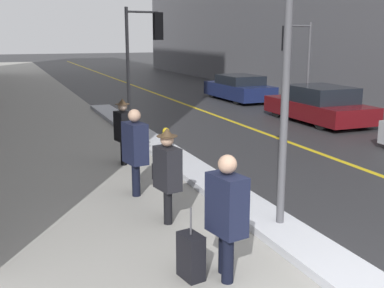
{
  "coord_description": "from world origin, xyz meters",
  "views": [
    {
      "loc": [
        -3.6,
        -4.03,
        3.01
      ],
      "look_at": [
        -0.4,
        4.0,
        1.05
      ],
      "focal_mm": 45.0,
      "sensor_mm": 36.0,
      "label": 1
    }
  ],
  "objects_px": {
    "pedestrian_in_fedora": "(123,129)",
    "fire_hydrant": "(166,141)",
    "lamp_post": "(288,20)",
    "pedestrian_nearside": "(135,148)",
    "traffic_light_near": "(146,41)",
    "parked_car_maroon": "(319,105)",
    "traffic_light_far": "(295,49)",
    "parked_car_navy": "(239,88)",
    "pedestrian_in_glasses": "(227,211)",
    "pedestrian_trailing": "(167,171)",
    "rolling_suitcase": "(191,257)"
  },
  "relations": [
    {
      "from": "pedestrian_in_fedora",
      "to": "fire_hydrant",
      "type": "relative_size",
      "value": 2.25
    },
    {
      "from": "lamp_post",
      "to": "pedestrian_nearside",
      "type": "bearing_deg",
      "value": 122.53
    },
    {
      "from": "traffic_light_near",
      "to": "fire_hydrant",
      "type": "bearing_deg",
      "value": -105.35
    },
    {
      "from": "parked_car_maroon",
      "to": "traffic_light_far",
      "type": "bearing_deg",
      "value": 2.11
    },
    {
      "from": "traffic_light_near",
      "to": "parked_car_maroon",
      "type": "relative_size",
      "value": 0.9
    },
    {
      "from": "parked_car_navy",
      "to": "fire_hydrant",
      "type": "height_order",
      "value": "parked_car_navy"
    },
    {
      "from": "traffic_light_near",
      "to": "pedestrian_in_glasses",
      "type": "bearing_deg",
      "value": -106.46
    },
    {
      "from": "pedestrian_in_glasses",
      "to": "pedestrian_trailing",
      "type": "bearing_deg",
      "value": 171.2
    },
    {
      "from": "lamp_post",
      "to": "fire_hydrant",
      "type": "distance_m",
      "value": 6.1
    },
    {
      "from": "pedestrian_in_glasses",
      "to": "parked_car_navy",
      "type": "bearing_deg",
      "value": 141.62
    },
    {
      "from": "traffic_light_far",
      "to": "parked_car_maroon",
      "type": "xyz_separation_m",
      "value": [
        0.05,
        -1.56,
        -1.92
      ]
    },
    {
      "from": "traffic_light_near",
      "to": "parked_car_navy",
      "type": "xyz_separation_m",
      "value": [
        5.83,
        4.51,
        -2.25
      ]
    },
    {
      "from": "pedestrian_in_fedora",
      "to": "parked_car_navy",
      "type": "xyz_separation_m",
      "value": [
        7.85,
        9.33,
        -0.29
      ]
    },
    {
      "from": "traffic_light_far",
      "to": "traffic_light_near",
      "type": "bearing_deg",
      "value": -7.18
    },
    {
      "from": "traffic_light_far",
      "to": "fire_hydrant",
      "type": "bearing_deg",
      "value": 26.73
    },
    {
      "from": "fire_hydrant",
      "to": "traffic_light_far",
      "type": "bearing_deg",
      "value": 32.24
    },
    {
      "from": "parked_car_maroon",
      "to": "fire_hydrant",
      "type": "distance_m",
      "value": 7.05
    },
    {
      "from": "pedestrian_in_glasses",
      "to": "fire_hydrant",
      "type": "distance_m",
      "value": 6.61
    },
    {
      "from": "lamp_post",
      "to": "traffic_light_near",
      "type": "distance_m",
      "value": 9.69
    },
    {
      "from": "traffic_light_far",
      "to": "pedestrian_in_fedora",
      "type": "distance_m",
      "value": 9.2
    },
    {
      "from": "pedestrian_in_fedora",
      "to": "traffic_light_far",
      "type": "bearing_deg",
      "value": 110.32
    },
    {
      "from": "parked_car_maroon",
      "to": "traffic_light_near",
      "type": "bearing_deg",
      "value": 73.52
    },
    {
      "from": "rolling_suitcase",
      "to": "parked_car_navy",
      "type": "bearing_deg",
      "value": 140.18
    },
    {
      "from": "pedestrian_in_glasses",
      "to": "rolling_suitcase",
      "type": "bearing_deg",
      "value": -119.41
    },
    {
      "from": "traffic_light_far",
      "to": "pedestrian_in_fedora",
      "type": "bearing_deg",
      "value": 25.49
    },
    {
      "from": "parked_car_navy",
      "to": "fire_hydrant",
      "type": "xyz_separation_m",
      "value": [
        -6.6,
        -8.78,
        -0.22
      ]
    },
    {
      "from": "pedestrian_nearside",
      "to": "parked_car_maroon",
      "type": "xyz_separation_m",
      "value": [
        8.13,
        5.38,
        -0.32
      ]
    },
    {
      "from": "pedestrian_nearside",
      "to": "parked_car_maroon",
      "type": "distance_m",
      "value": 9.75
    },
    {
      "from": "lamp_post",
      "to": "traffic_light_near",
      "type": "height_order",
      "value": "lamp_post"
    },
    {
      "from": "pedestrian_in_fedora",
      "to": "rolling_suitcase",
      "type": "bearing_deg",
      "value": -16.25
    },
    {
      "from": "traffic_light_near",
      "to": "pedestrian_in_fedora",
      "type": "relative_size",
      "value": 2.48
    },
    {
      "from": "traffic_light_far",
      "to": "rolling_suitcase",
      "type": "xyz_separation_m",
      "value": [
        -8.32,
        -10.41,
        -2.22
      ]
    },
    {
      "from": "fire_hydrant",
      "to": "traffic_light_near",
      "type": "bearing_deg",
      "value": 79.7
    },
    {
      "from": "pedestrian_trailing",
      "to": "traffic_light_near",
      "type": "bearing_deg",
      "value": 154.84
    },
    {
      "from": "traffic_light_far",
      "to": "pedestrian_in_glasses",
      "type": "height_order",
      "value": "traffic_light_far"
    },
    {
      "from": "traffic_light_near",
      "to": "traffic_light_far",
      "type": "height_order",
      "value": "traffic_light_near"
    },
    {
      "from": "fire_hydrant",
      "to": "rolling_suitcase",
      "type": "bearing_deg",
      "value": -105.98
    },
    {
      "from": "traffic_light_near",
      "to": "rolling_suitcase",
      "type": "relative_size",
      "value": 4.11
    },
    {
      "from": "pedestrian_in_fedora",
      "to": "traffic_light_near",
      "type": "bearing_deg",
      "value": 146.6
    },
    {
      "from": "pedestrian_nearside",
      "to": "fire_hydrant",
      "type": "bearing_deg",
      "value": 140.33
    },
    {
      "from": "pedestrian_in_glasses",
      "to": "pedestrian_trailing",
      "type": "xyz_separation_m",
      "value": [
        -0.07,
        2.07,
        -0.04
      ]
    },
    {
      "from": "lamp_post",
      "to": "pedestrian_in_fedora",
      "type": "height_order",
      "value": "lamp_post"
    },
    {
      "from": "lamp_post",
      "to": "traffic_light_near",
      "type": "relative_size",
      "value": 1.4
    },
    {
      "from": "lamp_post",
      "to": "pedestrian_in_glasses",
      "type": "xyz_separation_m",
      "value": [
        -1.45,
        -1.06,
        -2.32
      ]
    },
    {
      "from": "fire_hydrant",
      "to": "pedestrian_in_glasses",
      "type": "bearing_deg",
      "value": -102.15
    },
    {
      "from": "pedestrian_in_glasses",
      "to": "pedestrian_nearside",
      "type": "relative_size",
      "value": 0.97
    },
    {
      "from": "lamp_post",
      "to": "pedestrian_nearside",
      "type": "xyz_separation_m",
      "value": [
        -1.63,
        2.56,
        -2.3
      ]
    },
    {
      "from": "pedestrian_in_glasses",
      "to": "parked_car_navy",
      "type": "height_order",
      "value": "pedestrian_in_glasses"
    },
    {
      "from": "traffic_light_near",
      "to": "parked_car_navy",
      "type": "relative_size",
      "value": 0.94
    },
    {
      "from": "traffic_light_near",
      "to": "fire_hydrant",
      "type": "relative_size",
      "value": 5.57
    }
  ]
}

